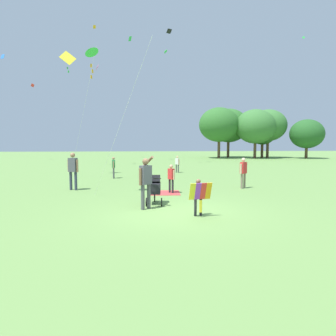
{
  "coord_description": "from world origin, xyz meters",
  "views": [
    {
      "loc": [
        -0.99,
        -9.36,
        2.19
      ],
      "look_at": [
        -0.12,
        0.94,
        1.3
      ],
      "focal_mm": 32.57,
      "sensor_mm": 36.0,
      "label": 1
    }
  ],
  "objects_px": {
    "kite_adult_black": "(92,55)",
    "kite_orange_delta": "(69,62)",
    "person_couple_left": "(171,176)",
    "child_with_butterfly_kite": "(199,194)",
    "person_red_shirt": "(73,168)",
    "person_adult_flyer": "(146,179)",
    "person_sitting_far": "(114,166)",
    "picnic_blanket": "(164,193)",
    "stroller": "(154,187)",
    "person_kid_running": "(243,170)",
    "person_back_turned": "(177,163)"
  },
  "relations": [
    {
      "from": "person_red_shirt",
      "to": "person_kid_running",
      "type": "height_order",
      "value": "person_red_shirt"
    },
    {
      "from": "child_with_butterfly_kite",
      "to": "person_back_turned",
      "type": "height_order",
      "value": "person_back_turned"
    },
    {
      "from": "person_couple_left",
      "to": "person_kid_running",
      "type": "height_order",
      "value": "person_kid_running"
    },
    {
      "from": "stroller",
      "to": "person_sitting_far",
      "type": "xyz_separation_m",
      "value": [
        -2.14,
        7.72,
        0.15
      ]
    },
    {
      "from": "kite_adult_black",
      "to": "person_sitting_far",
      "type": "relative_size",
      "value": 4.59
    },
    {
      "from": "kite_orange_delta",
      "to": "person_sitting_far",
      "type": "xyz_separation_m",
      "value": [
        2.79,
        -1.45,
        -6.34
      ]
    },
    {
      "from": "child_with_butterfly_kite",
      "to": "person_red_shirt",
      "type": "relative_size",
      "value": 0.65
    },
    {
      "from": "picnic_blanket",
      "to": "person_red_shirt",
      "type": "bearing_deg",
      "value": 164.35
    },
    {
      "from": "person_adult_flyer",
      "to": "person_couple_left",
      "type": "bearing_deg",
      "value": 69.56
    },
    {
      "from": "child_with_butterfly_kite",
      "to": "person_red_shirt",
      "type": "bearing_deg",
      "value": 132.12
    },
    {
      "from": "person_red_shirt",
      "to": "person_back_turned",
      "type": "bearing_deg",
      "value": 52.81
    },
    {
      "from": "kite_adult_black",
      "to": "person_kid_running",
      "type": "distance_m",
      "value": 8.28
    },
    {
      "from": "kite_orange_delta",
      "to": "person_red_shirt",
      "type": "bearing_deg",
      "value": -76.62
    },
    {
      "from": "person_red_shirt",
      "to": "person_adult_flyer",
      "type": "bearing_deg",
      "value": -52.41
    },
    {
      "from": "person_red_shirt",
      "to": "person_kid_running",
      "type": "xyz_separation_m",
      "value": [
        7.85,
        -0.15,
        -0.15
      ]
    },
    {
      "from": "child_with_butterfly_kite",
      "to": "person_sitting_far",
      "type": "height_order",
      "value": "person_sitting_far"
    },
    {
      "from": "child_with_butterfly_kite",
      "to": "stroller",
      "type": "relative_size",
      "value": 1.0
    },
    {
      "from": "kite_adult_black",
      "to": "kite_orange_delta",
      "type": "bearing_deg",
      "value": 109.48
    },
    {
      "from": "person_couple_left",
      "to": "person_back_turned",
      "type": "relative_size",
      "value": 1.03
    },
    {
      "from": "child_with_butterfly_kite",
      "to": "person_adult_flyer",
      "type": "relative_size",
      "value": 0.63
    },
    {
      "from": "person_red_shirt",
      "to": "picnic_blanket",
      "type": "height_order",
      "value": "person_red_shirt"
    },
    {
      "from": "stroller",
      "to": "person_sitting_far",
      "type": "distance_m",
      "value": 8.01
    },
    {
      "from": "child_with_butterfly_kite",
      "to": "kite_adult_black",
      "type": "xyz_separation_m",
      "value": [
        -3.57,
        3.78,
        4.94
      ]
    },
    {
      "from": "child_with_butterfly_kite",
      "to": "picnic_blanket",
      "type": "distance_m",
      "value": 4.25
    },
    {
      "from": "kite_orange_delta",
      "to": "person_couple_left",
      "type": "distance_m",
      "value": 11.07
    },
    {
      "from": "person_couple_left",
      "to": "person_kid_running",
      "type": "relative_size",
      "value": 0.85
    },
    {
      "from": "kite_orange_delta",
      "to": "person_couple_left",
      "type": "height_order",
      "value": "kite_orange_delta"
    },
    {
      "from": "kite_orange_delta",
      "to": "picnic_blanket",
      "type": "bearing_deg",
      "value": -51.9
    },
    {
      "from": "kite_orange_delta",
      "to": "picnic_blanket",
      "type": "height_order",
      "value": "kite_orange_delta"
    },
    {
      "from": "person_red_shirt",
      "to": "picnic_blanket",
      "type": "relative_size",
      "value": 1.31
    },
    {
      "from": "stroller",
      "to": "person_kid_running",
      "type": "relative_size",
      "value": 0.76
    },
    {
      "from": "person_adult_flyer",
      "to": "person_back_turned",
      "type": "relative_size",
      "value": 1.46
    },
    {
      "from": "person_adult_flyer",
      "to": "person_sitting_far",
      "type": "xyz_separation_m",
      "value": [
        -1.82,
        8.56,
        -0.25
      ]
    },
    {
      "from": "person_adult_flyer",
      "to": "stroller",
      "type": "bearing_deg",
      "value": 69.4
    },
    {
      "from": "person_red_shirt",
      "to": "person_couple_left",
      "type": "relative_size",
      "value": 1.39
    },
    {
      "from": "child_with_butterfly_kite",
      "to": "kite_orange_delta",
      "type": "relative_size",
      "value": 0.14
    },
    {
      "from": "person_adult_flyer",
      "to": "kite_adult_black",
      "type": "xyz_separation_m",
      "value": [
        -2.03,
        2.69,
        4.6
      ]
    },
    {
      "from": "stroller",
      "to": "kite_orange_delta",
      "type": "bearing_deg",
      "value": 118.24
    },
    {
      "from": "child_with_butterfly_kite",
      "to": "kite_orange_delta",
      "type": "distance_m",
      "value": 14.22
    },
    {
      "from": "child_with_butterfly_kite",
      "to": "person_sitting_far",
      "type": "relative_size",
      "value": 0.86
    },
    {
      "from": "child_with_butterfly_kite",
      "to": "person_sitting_far",
      "type": "bearing_deg",
      "value": 109.25
    },
    {
      "from": "person_kid_running",
      "to": "picnic_blanket",
      "type": "height_order",
      "value": "person_kid_running"
    },
    {
      "from": "kite_adult_black",
      "to": "person_sitting_far",
      "type": "bearing_deg",
      "value": 88.02
    },
    {
      "from": "kite_adult_black",
      "to": "picnic_blanket",
      "type": "xyz_separation_m",
      "value": [
        2.86,
        0.36,
        -5.6
      ]
    },
    {
      "from": "kite_adult_black",
      "to": "person_red_shirt",
      "type": "xyz_separation_m",
      "value": [
        -1.21,
        1.5,
        -4.6
      ]
    },
    {
      "from": "stroller",
      "to": "person_red_shirt",
      "type": "bearing_deg",
      "value": 136.51
    },
    {
      "from": "child_with_butterfly_kite",
      "to": "person_back_turned",
      "type": "bearing_deg",
      "value": 86.27
    },
    {
      "from": "child_with_butterfly_kite",
      "to": "picnic_blanket",
      "type": "height_order",
      "value": "child_with_butterfly_kite"
    },
    {
      "from": "person_red_shirt",
      "to": "person_sitting_far",
      "type": "height_order",
      "value": "person_red_shirt"
    },
    {
      "from": "person_adult_flyer",
      "to": "person_couple_left",
      "type": "height_order",
      "value": "person_adult_flyer"
    }
  ]
}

